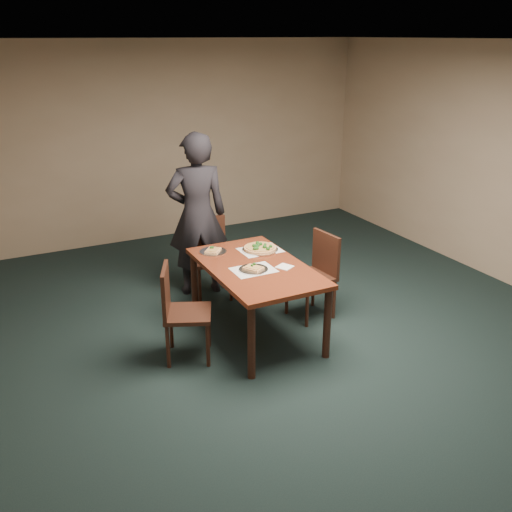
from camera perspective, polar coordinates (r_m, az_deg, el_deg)
name	(u,v)px	position (r m, az deg, el deg)	size (l,w,h in m)	color
ground	(316,356)	(5.51, 5.98, -9.91)	(8.00, 8.00, 0.00)	black
room_shell	(323,176)	(4.85, 6.76, 7.96)	(8.00, 8.00, 8.00)	tan
dining_table	(256,274)	(5.57, 0.00, -1.84)	(0.90, 1.50, 0.75)	#531F10
chair_far	(210,252)	(6.55, -4.65, 0.38)	(0.49, 0.49, 0.91)	black
chair_left	(179,308)	(5.27, -7.71, -5.14)	(0.55, 0.55, 0.91)	black
chair_right	(317,270)	(6.06, 6.13, -1.42)	(0.46, 0.46, 0.91)	black
diner	(197,215)	(6.49, -5.91, 4.10)	(0.68, 0.45, 1.88)	black
placemat_main	(260,250)	(5.92, 0.42, 0.60)	(0.42, 0.32, 0.00)	white
placemat_near	(254,270)	(5.43, -0.25, -1.40)	(0.40, 0.30, 0.00)	white
pizza_pan	(260,248)	(5.91, 0.42, 0.80)	(0.37, 0.37, 0.07)	silver
slice_plate_near	(254,269)	(5.42, -0.25, -1.27)	(0.28, 0.28, 0.05)	silver
slice_plate_far	(213,251)	(5.89, -4.32, 0.51)	(0.28, 0.28, 0.06)	silver
napkin	(285,267)	(5.50, 2.88, -1.09)	(0.14, 0.14, 0.01)	white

